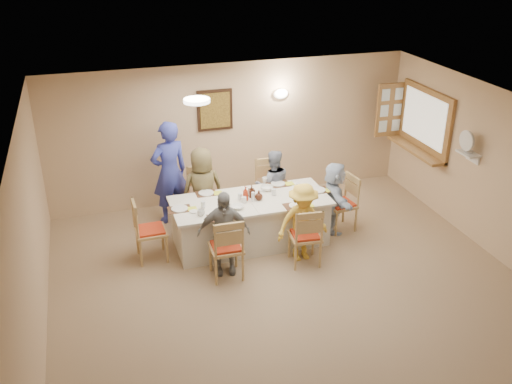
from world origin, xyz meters
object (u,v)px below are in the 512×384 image
object	(u,v)px
serving_hatch	(425,121)
chair_left_end	(151,230)
chair_front_left	(226,246)
chair_front_right	(305,235)
diner_back_left	(203,190)
dining_table	(250,222)
chair_right_end	(341,203)
diner_back_right	(273,185)
caregiver	(170,172)
desk_fan	(468,145)
condiment_ketchup	(245,194)
diner_right_end	(334,197)
diner_front_left	(224,233)
chair_back_left	(202,199)
chair_back_right	(270,189)
diner_front_right	(302,222)

from	to	relation	value
serving_hatch	chair_left_end	size ratio (longest dim) A/B	1.54
chair_front_left	chair_front_right	distance (m)	1.20
diner_back_left	chair_front_right	bearing A→B (deg)	124.95
serving_hatch	dining_table	size ratio (longest dim) A/B	0.62
chair_right_end	diner_back_left	distance (m)	2.27
diner_back_right	caregiver	size ratio (longest dim) A/B	0.71
chair_left_end	desk_fan	bearing A→B (deg)	-99.34
diner_back_right	chair_left_end	bearing A→B (deg)	25.78
chair_right_end	condiment_ketchup	xyz separation A→B (m)	(-1.63, 0.00, 0.41)
dining_table	diner_right_end	distance (m)	1.44
desk_fan	diner_back_right	world-z (taller)	desk_fan
dining_table	chair_front_right	world-z (taller)	chair_front_right
caregiver	desk_fan	bearing A→B (deg)	140.48
diner_back_left	diner_front_left	bearing A→B (deg)	85.92
chair_back_left	chair_right_end	bearing A→B (deg)	-13.69
serving_hatch	chair_back_right	distance (m)	2.97
chair_right_end	caregiver	size ratio (longest dim) A/B	0.53
chair_front_right	caregiver	distance (m)	2.59
caregiver	condiment_ketchup	distance (m)	1.51
chair_front_right	diner_back_left	world-z (taller)	diner_back_left
serving_hatch	chair_front_left	bearing A→B (deg)	-160.00
diner_front_right	condiment_ketchup	xyz separation A→B (m)	(-0.68, 0.68, 0.26)
chair_back_right	chair_right_end	bearing A→B (deg)	-36.72
desk_fan	diner_right_end	size ratio (longest dim) A/B	0.25
chair_back_right	chair_front_left	distance (m)	2.00
chair_back_right	caregiver	xyz separation A→B (m)	(-1.65, 0.35, 0.38)
diner_back_left	diner_right_end	world-z (taller)	diner_back_left
chair_back_left	chair_back_right	xyz separation A→B (m)	(1.20, 0.00, 0.00)
dining_table	desk_fan	bearing A→B (deg)	-11.96
desk_fan	chair_front_left	xyz separation A→B (m)	(-3.89, -0.10, -1.06)
diner_front_left	caregiver	distance (m)	1.90
condiment_ketchup	dining_table	bearing A→B (deg)	-1.46
diner_front_left	diner_front_right	world-z (taller)	diner_front_left
diner_right_end	caregiver	bearing A→B (deg)	75.84
chair_left_end	caregiver	xyz separation A→B (m)	(0.50, 1.15, 0.40)
chair_right_end	condiment_ketchup	world-z (taller)	condiment_ketchup
desk_fan	condiment_ketchup	bearing A→B (deg)	168.27
chair_front_left	diner_back_left	distance (m)	1.50
diner_front_right	diner_right_end	xyz separation A→B (m)	(0.82, 0.68, -0.02)
chair_front_left	chair_right_end	size ratio (longest dim) A/B	1.04
dining_table	chair_back_right	world-z (taller)	chair_back_right
chair_back_left	chair_left_end	bearing A→B (deg)	-133.18
chair_right_end	chair_front_left	bearing A→B (deg)	-77.02
chair_back_right	serving_hatch	bearing A→B (deg)	0.39
chair_front_right	diner_right_end	bearing A→B (deg)	-129.54
chair_left_end	diner_front_left	size ratio (longest dim) A/B	0.76
caregiver	serving_hatch	bearing A→B (deg)	157.18
chair_back_left	condiment_ketchup	distance (m)	1.03
caregiver	chair_front_left	bearing A→B (deg)	86.54
desk_fan	dining_table	world-z (taller)	desk_fan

